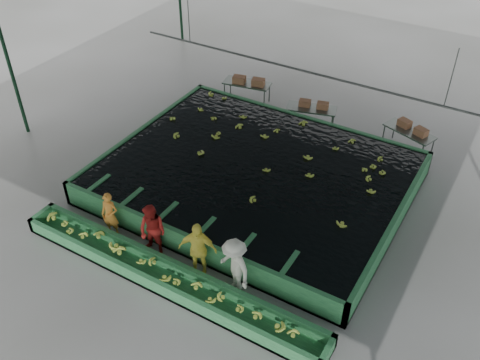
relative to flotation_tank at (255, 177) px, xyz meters
The scene contains 21 objects.
ground 1.57m from the flotation_tank, 90.00° to the right, with size 80.00×80.00×0.00m, color gray.
shed_roof 4.79m from the flotation_tank, 90.00° to the right, with size 20.00×22.00×0.04m, color gray.
shed_posts 2.54m from the flotation_tank, 90.00° to the right, with size 20.00×22.00×5.00m, color black, non-canonical shape.
flotation_tank is the anchor object (origin of this frame).
tank_water 0.40m from the flotation_tank, 90.00° to the right, with size 9.70×7.70×0.00m, color black.
sorting_trough 5.10m from the flotation_tank, 90.00° to the right, with size 10.00×1.00×0.50m, color #2E7742, non-canonical shape.
cableway_rail 4.33m from the flotation_tank, 90.00° to the left, with size 0.08×0.08×14.00m, color #59605B.
rail_hanger_left 7.06m from the flotation_tank, 145.01° to the left, with size 0.04×0.04×2.00m, color #59605B.
rail_hanger_right 7.06m from the flotation_tank, 34.99° to the left, with size 0.04×0.04×2.00m, color #59605B.
worker_a 5.08m from the flotation_tank, 122.06° to the right, with size 0.57×0.37×1.55m, color orange.
worker_b 4.44m from the flotation_tank, 103.42° to the right, with size 0.87×0.68×1.80m, color #AF221D.
worker_c 4.37m from the flotation_tank, 82.39° to the right, with size 1.11×0.46×1.89m, color #FFF455.
worker_d 4.68m from the flotation_tank, 67.43° to the right, with size 1.20×0.69×1.85m, color silver.
packing_table_left 6.12m from the flotation_tank, 122.74° to the left, with size 2.03×0.81×0.92m, color #59605B, non-canonical shape.
packing_table_mid 4.64m from the flotation_tank, 90.31° to the left, with size 1.98×0.79×0.90m, color #59605B, non-canonical shape.
packing_table_right 6.31m from the flotation_tank, 52.39° to the left, with size 1.94×0.78×0.88m, color #59605B, non-canonical shape.
box_stack_left 6.00m from the flotation_tank, 122.11° to the left, with size 1.38×0.38×0.30m, color #905C3C, non-canonical shape.
box_stack_mid 4.75m from the flotation_tank, 89.79° to the left, with size 1.18×0.33×0.25m, color #905C3C, non-canonical shape.
box_stack_right 6.41m from the flotation_tank, 52.23° to the left, with size 1.24×0.34×0.27m, color #905C3C, non-canonical shape.
floating_bananas 0.89m from the flotation_tank, 90.00° to the left, with size 9.46×6.45×0.13m, color #A2BD3D, non-canonical shape.
trough_bananas 5.10m from the flotation_tank, 90.00° to the right, with size 8.35×0.56×0.11m, color #A2BD3D, non-canonical shape.
Camera 1 is at (7.06, -11.36, 11.67)m, focal length 40.00 mm.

